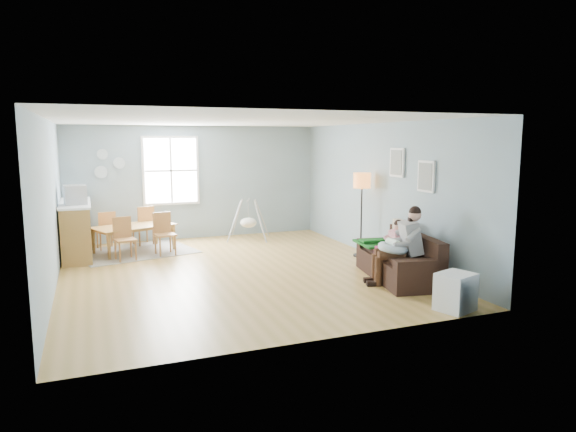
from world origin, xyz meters
name	(u,v)px	position (x,y,z in m)	size (l,w,h in m)	color
room	(234,137)	(0.00, 0.00, 2.42)	(8.40, 9.40, 3.90)	#AE863D
window	(171,171)	(-0.60, 3.46, 1.65)	(1.32, 0.08, 1.62)	white
pictures	(411,169)	(2.97, -1.05, 1.85)	(0.05, 1.34, 0.74)	white
wall_plates	(107,164)	(-2.00, 3.47, 1.83)	(0.67, 0.02, 0.66)	#A0B8C0
sofa	(401,263)	(2.51, -1.52, 0.28)	(1.18, 2.07, 0.79)	black
green_throw	(383,243)	(2.55, -0.86, 0.50)	(0.90, 0.76, 0.04)	#155E22
beige_pillow	(401,233)	(2.80, -1.05, 0.71)	(0.13, 0.45, 0.45)	tan
father	(401,243)	(2.33, -1.77, 0.69)	(0.98, 0.60, 1.30)	gray
nursing_pillow	(393,248)	(2.19, -1.74, 0.61)	(0.49, 0.49, 0.13)	#ADC3D8
infant	(392,242)	(2.19, -1.71, 0.70)	(0.14, 0.36, 0.14)	white
toddler	(393,238)	(2.47, -1.32, 0.67)	(0.52, 0.26, 0.80)	white
floor_lamp	(362,188)	(2.72, 0.26, 1.41)	(0.34, 0.34, 1.71)	black
storage_cube	(455,292)	(2.28, -3.20, 0.27)	(0.59, 0.56, 0.53)	white
rug	(136,252)	(-1.56, 2.35, 0.01)	(2.30, 1.75, 0.01)	gray
dining_table	(135,239)	(-1.56, 2.35, 0.28)	(1.62, 0.90, 0.57)	brown
chair_sw	(124,236)	(-1.82, 1.70, 0.48)	(0.46, 0.46, 0.85)	olive
chair_se	(164,231)	(-1.02, 1.90, 0.49)	(0.46, 0.46, 0.88)	olive
chair_nw	(107,228)	(-2.11, 2.80, 0.47)	(0.45, 0.45, 0.84)	olive
chair_ne	(144,223)	(-1.30, 3.00, 0.51)	(0.51, 0.51, 0.90)	olive
counter	(77,229)	(-2.70, 2.36, 0.57)	(0.60, 2.00, 1.12)	brown
monitor	(75,195)	(-2.68, 1.98, 1.31)	(0.45, 0.43, 0.38)	#B2B2B7
baby_swing	(248,222)	(1.08, 2.78, 0.43)	(1.23, 1.24, 0.96)	#B2B2B7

